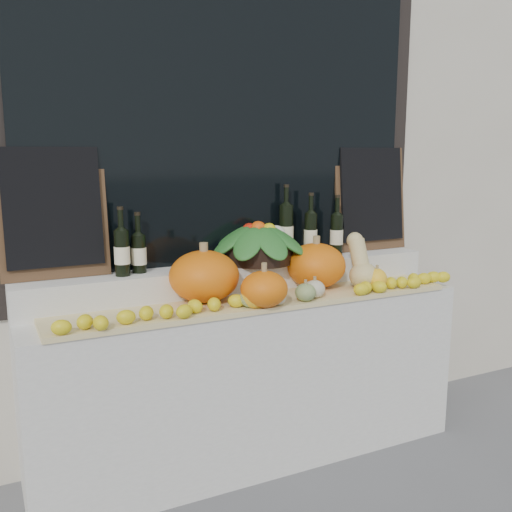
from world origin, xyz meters
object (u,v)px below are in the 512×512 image
pumpkin_left (204,276)px  produce_bowl (258,242)px  butternut_squash (361,266)px  wine_bottle_tall (286,231)px  pumpkin_right (316,265)px

pumpkin_left → produce_bowl: size_ratio=0.61×
butternut_squash → wine_bottle_tall: bearing=133.9°
pumpkin_left → pumpkin_right: (0.65, 0.01, -0.01)m
butternut_squash → pumpkin_right: bearing=153.9°
wine_bottle_tall → pumpkin_right: bearing=-69.2°
produce_bowl → pumpkin_left: bearing=-156.6°
pumpkin_right → butternut_squash: (0.22, -0.11, -0.00)m
pumpkin_left → pumpkin_right: pumpkin_left is taller
butternut_squash → wine_bottle_tall: (-0.30, 0.31, 0.17)m
wine_bottle_tall → pumpkin_left: bearing=-159.9°
pumpkin_left → wine_bottle_tall: size_ratio=0.84×
pumpkin_right → produce_bowl: size_ratio=0.57×
pumpkin_left → pumpkin_right: size_ratio=1.08×
produce_bowl → wine_bottle_tall: wine_bottle_tall is taller
pumpkin_right → wine_bottle_tall: wine_bottle_tall is taller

